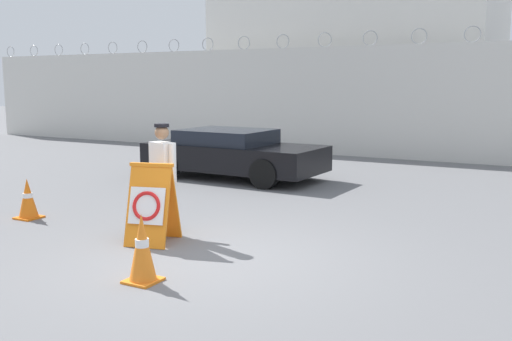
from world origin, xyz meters
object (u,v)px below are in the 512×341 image
at_px(barricade_sign, 151,204).
at_px(traffic_cone_near, 142,248).
at_px(parked_car_front_coupe, 233,153).
at_px(security_guard, 163,173).
at_px(traffic_cone_mid, 28,199).

distance_m(barricade_sign, traffic_cone_near, 1.65).
distance_m(barricade_sign, parked_car_front_coupe, 5.72).
bearing_deg(security_guard, traffic_cone_near, 140.26).
distance_m(traffic_cone_near, parked_car_front_coupe, 7.32).
bearing_deg(barricade_sign, traffic_cone_mid, 161.59).
bearing_deg(parked_car_front_coupe, security_guard, -69.00).
relative_size(traffic_cone_near, parked_car_front_coupe, 0.19).
height_order(traffic_cone_near, traffic_cone_mid, traffic_cone_near).
bearing_deg(traffic_cone_mid, parked_car_front_coupe, 80.03).
bearing_deg(traffic_cone_near, parked_car_front_coupe, 112.65).
bearing_deg(barricade_sign, traffic_cone_near, -69.74).
height_order(traffic_cone_near, parked_car_front_coupe, parked_car_front_coupe).
relative_size(security_guard, traffic_cone_near, 2.07).
height_order(security_guard, traffic_cone_mid, security_guard).
bearing_deg(traffic_cone_near, traffic_cone_mid, 157.81).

